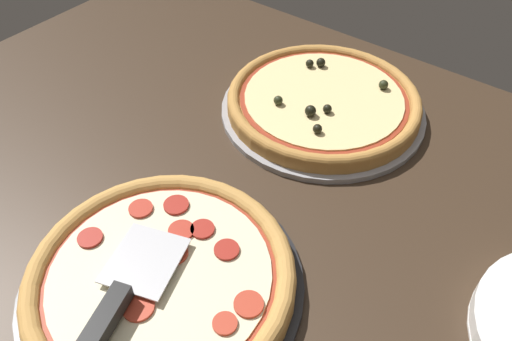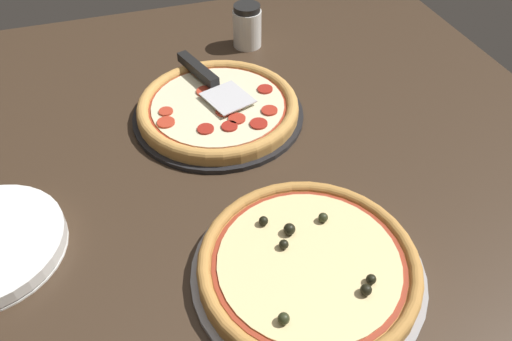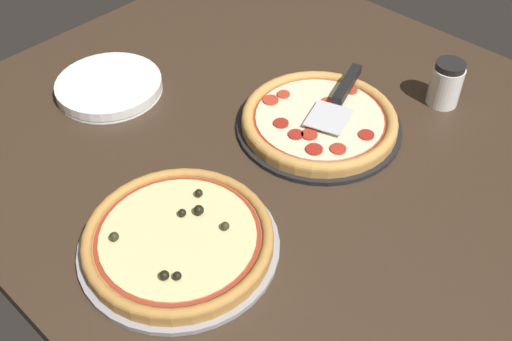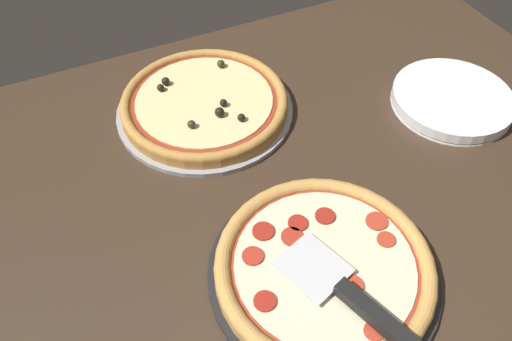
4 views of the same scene
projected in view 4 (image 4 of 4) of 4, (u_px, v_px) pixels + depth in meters
ground_plane at (310, 239)px, 81.40cm from camera, size 139.71×119.09×3.60cm
pizza_pan_front at (323, 272)px, 74.77cm from camera, size 34.66×34.66×1.00cm
pizza_front at (324, 266)px, 73.35cm from camera, size 32.58×32.58×2.91cm
pizza_pan_back at (205, 110)px, 98.69cm from camera, size 34.68×34.68×1.00cm
pizza_back at (204, 102)px, 97.16cm from camera, size 32.60×32.60×4.17cm
serving_spatula at (362, 306)px, 66.67cm from camera, size 12.06×23.24×2.00cm
plate_stack at (452, 100)px, 99.36cm from camera, size 23.70×23.70×2.80cm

